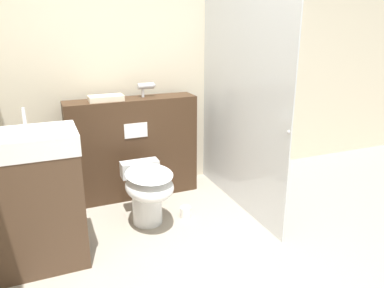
{
  "coord_description": "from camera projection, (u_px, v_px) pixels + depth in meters",
  "views": [
    {
      "loc": [
        -0.89,
        -1.83,
        1.68
      ],
      "look_at": [
        0.33,
        1.11,
        0.65
      ],
      "focal_mm": 35.0,
      "sensor_mm": 36.0,
      "label": 1
    }
  ],
  "objects": [
    {
      "name": "partition_panel",
      "position": [
        133.0,
        148.0,
        3.71
      ],
      "size": [
        1.25,
        0.29,
        1.0
      ],
      "color": "#3D2819",
      "rests_on": "ground_plane"
    },
    {
      "name": "shower_glass",
      "position": [
        240.0,
        107.0,
        3.39
      ],
      "size": [
        0.04,
        1.55,
        1.9
      ],
      "color": "silver",
      "rests_on": "ground_plane"
    },
    {
      "name": "hair_drier",
      "position": [
        146.0,
        87.0,
        3.61
      ],
      "size": [
        0.18,
        0.06,
        0.14
      ],
      "color": "#B7B7BC",
      "rests_on": "partition_panel"
    },
    {
      "name": "wall_back",
      "position": [
        132.0,
        68.0,
        3.72
      ],
      "size": [
        8.0,
        0.06,
        2.5
      ],
      "color": "beige",
      "rests_on": "ground_plane"
    },
    {
      "name": "spare_toilet_roll",
      "position": [
        185.0,
        212.0,
        3.38
      ],
      "size": [
        0.1,
        0.1,
        0.1
      ],
      "color": "white",
      "rests_on": "ground_plane"
    },
    {
      "name": "toilet",
      "position": [
        148.0,
        189.0,
        3.18
      ],
      "size": [
        0.4,
        0.62,
        0.51
      ],
      "color": "white",
      "rests_on": "ground_plane"
    },
    {
      "name": "folded_towel",
      "position": [
        106.0,
        98.0,
        3.44
      ],
      "size": [
        0.31,
        0.17,
        0.05
      ],
      "color": "beige",
      "rests_on": "partition_panel"
    },
    {
      "name": "sink_vanity",
      "position": [
        35.0,
        200.0,
        2.61
      ],
      "size": [
        0.64,
        0.45,
        1.13
      ],
      "color": "#473323",
      "rests_on": "ground_plane"
    }
  ]
}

